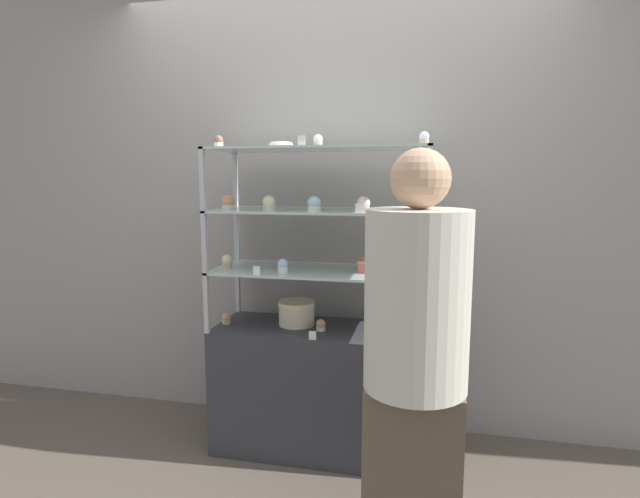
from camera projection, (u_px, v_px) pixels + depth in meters
name	position (u px, v px, depth m)	size (l,w,h in m)	color
ground_plane	(320.00, 447.00, 2.73)	(20.00, 20.00, 0.00)	brown
back_wall	(334.00, 206.00, 2.91)	(8.00, 0.05, 2.60)	gray
display_base	(320.00, 388.00, 2.69)	(1.11, 0.44, 0.68)	#333338
display_riser_lower	(320.00, 274.00, 2.60)	(1.11, 0.44, 0.31)	#B7B7BC
display_riser_middle	(320.00, 214.00, 2.56)	(1.11, 0.44, 0.31)	#B7B7BC
display_riser_upper	(320.00, 152.00, 2.51)	(1.11, 0.44, 0.31)	#B7B7BC
layer_cake_centerpiece	(297.00, 313.00, 2.69)	(0.20, 0.20, 0.13)	beige
sheet_cake_frosted	(378.00, 266.00, 2.55)	(0.19, 0.16, 0.06)	#C66660
cupcake_0	(227.00, 318.00, 2.71)	(0.05, 0.05, 0.06)	#CCB28C
cupcake_1	(321.00, 325.00, 2.59)	(0.05, 0.05, 0.06)	beige
cupcake_2	(418.00, 336.00, 2.42)	(0.05, 0.05, 0.06)	#CCB28C
price_tag_0	(312.00, 336.00, 2.44)	(0.04, 0.00, 0.04)	white
cupcake_3	(227.00, 261.00, 2.65)	(0.05, 0.05, 0.07)	#CCB28C
cupcake_4	(283.00, 266.00, 2.51)	(0.05, 0.05, 0.07)	white
cupcake_5	(415.00, 269.00, 2.44)	(0.05, 0.05, 0.07)	white
price_tag_1	(257.00, 270.00, 2.46)	(0.04, 0.00, 0.04)	white
cupcake_6	(228.00, 203.00, 2.61)	(0.07, 0.07, 0.07)	beige
cupcake_7	(269.00, 203.00, 2.55)	(0.07, 0.07, 0.07)	beige
cupcake_8	(314.00, 204.00, 2.46)	(0.07, 0.07, 0.07)	white
cupcake_9	(363.00, 205.00, 2.41)	(0.07, 0.07, 0.07)	#CCB28C
cupcake_10	(415.00, 205.00, 2.38)	(0.07, 0.07, 0.07)	beige
price_tag_2	(359.00, 208.00, 2.30)	(0.04, 0.00, 0.04)	white
cupcake_11	(219.00, 142.00, 2.51)	(0.05, 0.05, 0.06)	white
cupcake_12	(318.00, 141.00, 2.46)	(0.05, 0.05, 0.06)	#CCB28C
cupcake_13	(424.00, 138.00, 2.30)	(0.05, 0.05, 0.06)	#CCB28C
price_tag_3	(301.00, 140.00, 2.32)	(0.04, 0.00, 0.04)	white
donut_glazed	(281.00, 145.00, 2.59)	(0.13, 0.13, 0.03)	#EFE5CC
customer_figure	(415.00, 357.00, 1.76)	(0.36, 0.36, 1.56)	brown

